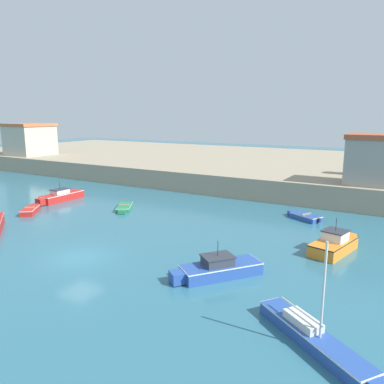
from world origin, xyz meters
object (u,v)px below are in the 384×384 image
(dinghy_red_1, at_px, (30,210))
(motorboat_orange_2, at_px, (335,244))
(motorboat_blue_3, at_px, (218,268))
(harbor_shed_near_wharf, at_px, (30,139))
(dinghy_blue_0, at_px, (305,216))
(sailboat_blue_6, at_px, (313,337))
(harbor_shed_mid_row, at_px, (378,160))
(dinghy_green_5, at_px, (124,207))
(motorboat_red_4, at_px, (61,196))

(dinghy_red_1, distance_m, motorboat_orange_2, 28.17)
(motorboat_blue_3, bearing_deg, harbor_shed_near_wharf, 153.79)
(dinghy_blue_0, height_order, dinghy_red_1, dinghy_red_1)
(motorboat_blue_3, bearing_deg, sailboat_blue_6, -32.85)
(motorboat_orange_2, height_order, sailboat_blue_6, sailboat_blue_6)
(motorboat_orange_2, height_order, harbor_shed_mid_row, harbor_shed_mid_row)
(motorboat_blue_3, relative_size, sailboat_blue_6, 0.90)
(sailboat_blue_6, bearing_deg, motorboat_orange_2, 95.78)
(sailboat_blue_6, bearing_deg, dinghy_green_5, 147.75)
(harbor_shed_near_wharf, bearing_deg, harbor_shed_mid_row, -1.29)
(dinghy_red_1, distance_m, motorboat_red_4, 5.53)
(motorboat_red_4, height_order, harbor_shed_near_wharf, harbor_shed_near_wharf)
(dinghy_red_1, bearing_deg, dinghy_green_5, 39.56)
(motorboat_red_4, xyz_separation_m, harbor_shed_near_wharf, (-25.17, 15.21, 4.76))
(harbor_shed_near_wharf, bearing_deg, sailboat_blue_6, -27.03)
(dinghy_red_1, xyz_separation_m, harbor_shed_near_wharf, (-26.87, 20.46, 4.99))
(dinghy_red_1, xyz_separation_m, motorboat_orange_2, (27.89, 3.91, 0.28))
(motorboat_orange_2, relative_size, motorboat_red_4, 0.90)
(dinghy_blue_0, relative_size, dinghy_red_1, 1.06)
(motorboat_orange_2, relative_size, harbor_shed_near_wharf, 0.75)
(sailboat_blue_6, height_order, harbor_shed_near_wharf, harbor_shed_near_wharf)
(dinghy_blue_0, bearing_deg, motorboat_red_4, -166.66)
(harbor_shed_near_wharf, height_order, harbor_shed_mid_row, harbor_shed_near_wharf)
(motorboat_red_4, bearing_deg, harbor_shed_near_wharf, 148.86)
(dinghy_green_5, xyz_separation_m, harbor_shed_near_wharf, (-33.92, 14.64, 5.06))
(dinghy_red_1, relative_size, motorboat_orange_2, 0.62)
(dinghy_red_1, distance_m, harbor_shed_mid_row, 35.22)
(harbor_shed_mid_row, bearing_deg, dinghy_red_1, -146.60)
(dinghy_green_5, bearing_deg, harbor_shed_near_wharf, 156.66)
(harbor_shed_near_wharf, bearing_deg, dinghy_green_5, -23.34)
(dinghy_red_1, distance_m, sailboat_blue_6, 30.21)
(dinghy_red_1, bearing_deg, motorboat_blue_3, -9.80)
(motorboat_orange_2, distance_m, sailboat_blue_6, 12.07)
(sailboat_blue_6, height_order, harbor_shed_mid_row, harbor_shed_mid_row)
(dinghy_blue_0, relative_size, harbor_shed_mid_row, 0.56)
(harbor_shed_near_wharf, bearing_deg, motorboat_orange_2, -16.81)
(dinghy_blue_0, distance_m, harbor_shed_mid_row, 10.53)
(motorboat_blue_3, distance_m, harbor_shed_near_wharf, 55.38)
(motorboat_orange_2, relative_size, motorboat_blue_3, 1.00)
(motorboat_orange_2, bearing_deg, dinghy_red_1, -172.01)
(dinghy_blue_0, distance_m, harbor_shed_near_wharf, 51.94)
(motorboat_red_4, relative_size, sailboat_blue_6, 1.01)
(dinghy_red_1, distance_m, motorboat_blue_3, 22.96)
(motorboat_blue_3, distance_m, dinghy_green_5, 18.37)
(motorboat_blue_3, bearing_deg, dinghy_green_5, 148.00)
(motorboat_blue_3, height_order, harbor_shed_near_wharf, harbor_shed_near_wharf)
(dinghy_green_5, xyz_separation_m, harbor_shed_mid_row, (22.08, 13.38, 4.85))
(motorboat_blue_3, height_order, motorboat_red_4, motorboat_red_4)
(motorboat_blue_3, xyz_separation_m, motorboat_red_4, (-24.33, 9.16, 0.03))
(dinghy_blue_0, bearing_deg, harbor_shed_mid_row, 56.94)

